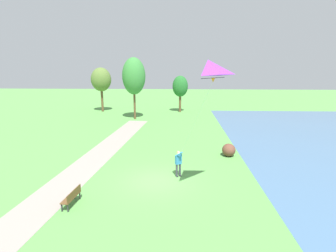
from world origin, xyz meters
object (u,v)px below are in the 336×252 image
at_px(tree_treeline_right, 101,80).
at_px(flying_kite, 208,72).
at_px(person_kite_flyer, 179,161).
at_px(park_bench_near_walkway, 72,196).
at_px(tree_behind_path, 180,87).
at_px(tree_lakeside_near, 134,76).
at_px(lakeside_shrub, 229,150).

bearing_deg(tree_treeline_right, flying_kite, -63.98).
distance_m(person_kite_flyer, park_bench_near_walkway, 6.84).
relative_size(person_kite_flyer, flying_kite, 0.33).
xyz_separation_m(flying_kite, tree_behind_path, (-1.24, 26.82, -3.08)).
bearing_deg(flying_kite, person_kite_flyer, 115.69).
bearing_deg(tree_behind_path, person_kite_flyer, -90.42).
height_order(tree_treeline_right, tree_behind_path, tree_treeline_right).
distance_m(tree_lakeside_near, tree_behind_path, 8.32).
xyz_separation_m(tree_lakeside_near, tree_behind_path, (5.99, 5.50, -1.78)).
bearing_deg(tree_lakeside_near, tree_behind_path, 42.55).
xyz_separation_m(tree_lakeside_near, tree_treeline_right, (-5.84, 5.43, -0.80)).
bearing_deg(flying_kite, tree_behind_path, 92.64).
bearing_deg(park_bench_near_walkway, lakeside_shrub, 40.18).
relative_size(person_kite_flyer, lakeside_shrub, 1.56).
bearing_deg(person_kite_flyer, tree_behind_path, 89.58).
bearing_deg(tree_lakeside_near, tree_treeline_right, 137.05).
relative_size(flying_kite, park_bench_near_walkway, 3.65).
relative_size(person_kite_flyer, tree_behind_path, 0.34).
height_order(person_kite_flyer, flying_kite, flying_kite).
xyz_separation_m(flying_kite, park_bench_near_walkway, (-6.98, -1.00, -6.39)).
distance_m(park_bench_near_walkway, tree_treeline_right, 28.73).
height_order(park_bench_near_walkway, tree_behind_path, tree_behind_path).
distance_m(flying_kite, tree_lakeside_near, 22.55).
xyz_separation_m(park_bench_near_walkway, tree_behind_path, (5.75, 27.82, 3.30)).
height_order(tree_treeline_right, lakeside_shrub, tree_treeline_right).
xyz_separation_m(tree_behind_path, lakeside_shrub, (3.84, -19.72, -3.31)).
distance_m(tree_lakeside_near, lakeside_shrub, 18.03).
bearing_deg(park_bench_near_walkway, tree_treeline_right, 102.35).
xyz_separation_m(park_bench_near_walkway, tree_lakeside_near, (-0.24, 22.32, 5.08)).
bearing_deg(lakeside_shrub, tree_behind_path, 101.02).
height_order(flying_kite, tree_lakeside_near, tree_lakeside_near).
height_order(park_bench_near_walkway, tree_lakeside_near, tree_lakeside_near).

